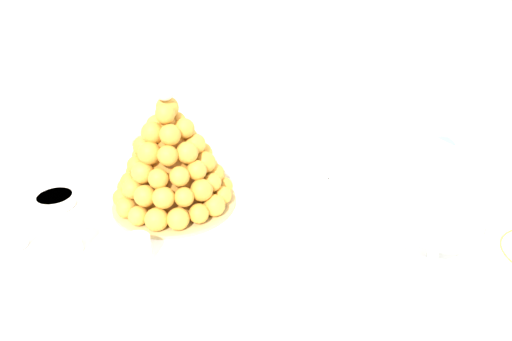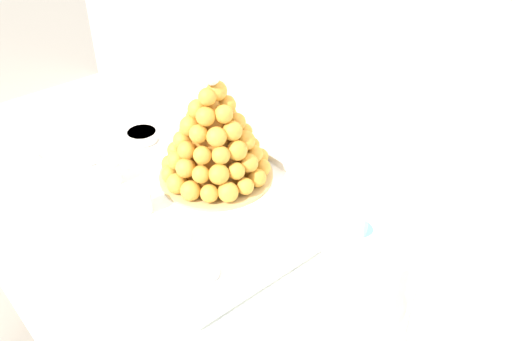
{
  "view_description": "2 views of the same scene",
  "coord_description": "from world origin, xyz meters",
  "views": [
    {
      "loc": [
        0.18,
        -0.73,
        1.3
      ],
      "look_at": [
        0.06,
        -0.01,
        0.91
      ],
      "focal_mm": 32.03,
      "sensor_mm": 36.0,
      "label": 1
    },
    {
      "loc": [
        0.71,
        -0.52,
        1.51
      ],
      "look_at": [
        0.1,
        -0.0,
        0.95
      ],
      "focal_mm": 38.24,
      "sensor_mm": 36.0,
      "label": 2
    }
  ],
  "objects": [
    {
      "name": "dessert_cup_left",
      "position": [
        -0.38,
        -0.12,
        0.8
      ],
      "size": [
        0.05,
        0.05,
        0.06
      ],
      "color": "silver",
      "rests_on": "serving_tray"
    },
    {
      "name": "dessert_cup_centre",
      "position": [
        -0.13,
        -0.12,
        0.8
      ],
      "size": [
        0.05,
        0.05,
        0.05
      ],
      "color": "silver",
      "rests_on": "serving_tray"
    },
    {
      "name": "dessert_cup_right",
      "position": [
        0.11,
        -0.13,
        0.8
      ],
      "size": [
        0.05,
        0.05,
        0.05
      ],
      "color": "silver",
      "rests_on": "serving_tray"
    },
    {
      "name": "creme_brulee_ramekin",
      "position": [
        -0.38,
        0.03,
        0.79
      ],
      "size": [
        0.08,
        0.08,
        0.02
      ],
      "color": "white",
      "rests_on": "serving_tray"
    },
    {
      "name": "macaron_goblet",
      "position": [
        0.39,
        -0.03,
        0.92
      ],
      "size": [
        0.14,
        0.14,
        0.25
      ],
      "color": "white",
      "rests_on": "buffet_table"
    },
    {
      "name": "wine_glass",
      "position": [
        -0.26,
        0.19,
        0.88
      ],
      "size": [
        0.07,
        0.07,
        0.16
      ],
      "color": "silver",
      "rests_on": "buffet_table"
    },
    {
      "name": "buffet_table",
      "position": [
        0.0,
        0.0,
        0.66
      ],
      "size": [
        1.67,
        0.77,
        0.76
      ],
      "color": "brown",
      "rests_on": "ground_plane"
    },
    {
      "name": "serving_tray",
      "position": [
        -0.14,
        -0.0,
        0.77
      ],
      "size": [
        0.68,
        0.44,
        0.02
      ],
      "color": "white",
      "rests_on": "buffet_table"
    },
    {
      "name": "dessert_cup_mid_left",
      "position": [
        -0.27,
        -0.12,
        0.8
      ],
      "size": [
        0.05,
        0.05,
        0.06
      ],
      "color": "silver",
      "rests_on": "serving_tray"
    },
    {
      "name": "croquembouche",
      "position": [
        -0.13,
        0.07,
        0.88
      ],
      "size": [
        0.26,
        0.26,
        0.27
      ],
      "color": "tan",
      "rests_on": "serving_tray"
    },
    {
      "name": "dessert_cup_mid_right",
      "position": [
        -0.0,
        -0.12,
        0.79
      ],
      "size": [
        0.05,
        0.05,
        0.05
      ],
      "color": "silver",
      "rests_on": "serving_tray"
    }
  ]
}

